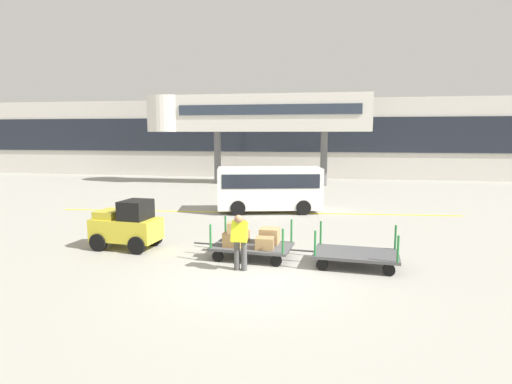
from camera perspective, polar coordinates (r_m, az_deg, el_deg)
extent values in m
plane|color=#9E9B91|center=(11.19, 0.00, -11.30)|extent=(120.00, 120.00, 0.00)
cube|color=yellow|center=(19.92, -0.02, -2.77)|extent=(18.69, 1.76, 0.01)
cube|color=beige|center=(36.46, 7.03, 7.13)|extent=(60.87, 2.40, 6.52)
cube|color=#1E232D|center=(35.21, 6.94, 7.64)|extent=(57.82, 0.12, 2.80)
cube|color=silver|center=(30.75, 1.85, 10.53)|extent=(14.11, 2.20, 2.60)
cylinder|color=silver|center=(32.70, -11.77, 10.21)|extent=(3.00, 3.00, 2.60)
cube|color=#2D3847|center=(29.63, 1.54, 11.02)|extent=(12.70, 0.08, 0.70)
cylinder|color=#59595B|center=(31.53, -5.19, 4.60)|extent=(0.50, 0.50, 3.82)
cylinder|color=#59595B|center=(30.47, 9.10, 4.42)|extent=(0.50, 0.50, 3.82)
cube|color=gold|center=(14.29, -17.02, -4.79)|extent=(2.20, 1.30, 0.70)
cube|color=black|center=(13.97, -15.85, -2.31)|extent=(0.89, 1.06, 0.60)
cube|color=gold|center=(14.51, -19.02, -2.79)|extent=(0.79, 1.00, 0.24)
cylinder|color=black|center=(15.16, -18.10, -5.48)|extent=(0.57, 0.23, 0.56)
cylinder|color=black|center=(14.32, -20.40, -6.35)|extent=(0.57, 0.23, 0.56)
cylinder|color=black|center=(14.46, -13.55, -5.94)|extent=(0.57, 0.23, 0.56)
cylinder|color=black|center=(13.59, -15.69, -6.90)|extent=(0.57, 0.23, 0.56)
cube|color=#4C4C4F|center=(12.66, -0.53, -7.31)|extent=(2.42, 1.61, 0.08)
cylinder|color=#237033|center=(13.47, -4.13, -4.69)|extent=(0.06, 0.06, 0.70)
cylinder|color=#237033|center=(12.30, -6.13, -5.93)|extent=(0.06, 0.06, 0.70)
cylinder|color=#237033|center=(12.94, 4.79, -5.23)|extent=(0.06, 0.06, 0.70)
cylinder|color=#237033|center=(11.71, 3.62, -6.61)|extent=(0.06, 0.06, 0.70)
cylinder|color=black|center=(13.51, -3.38, -7.23)|extent=(0.33, 0.13, 0.32)
cylinder|color=black|center=(12.43, -5.16, -8.59)|extent=(0.33, 0.13, 0.32)
cylinder|color=black|center=(13.07, 3.87, -7.75)|extent=(0.33, 0.13, 0.32)
cylinder|color=black|center=(11.95, 2.72, -9.23)|extent=(0.33, 0.13, 0.32)
cylinder|color=#333333|center=(13.14, -6.88, -6.90)|extent=(0.70, 0.12, 0.05)
cube|color=olive|center=(13.04, -2.27, -5.93)|extent=(0.59, 0.53, 0.33)
cube|color=#A87F4C|center=(12.43, -3.08, -6.42)|extent=(0.61, 0.45, 0.42)
cube|color=tan|center=(12.80, 1.84, -5.89)|extent=(0.59, 0.55, 0.46)
cube|color=#9E7A4C|center=(12.21, 1.17, -6.88)|extent=(0.53, 0.45, 0.33)
cube|color=#A87F4C|center=(12.97, -2.28, -4.49)|extent=(0.40, 0.28, 0.34)
cube|color=#9E7A4C|center=(12.35, -3.09, -4.81)|extent=(0.37, 0.35, 0.29)
cube|color=#4C4C4F|center=(12.21, 13.28, -8.09)|extent=(2.42, 1.61, 0.08)
cylinder|color=#237033|center=(12.81, 8.69, -5.42)|extent=(0.06, 0.06, 0.70)
cylinder|color=#237033|center=(11.57, 7.94, -6.85)|extent=(0.06, 0.06, 0.70)
cylinder|color=#237033|center=(12.76, 18.22, -5.79)|extent=(0.06, 0.06, 0.70)
cylinder|color=#237033|center=(11.51, 18.53, -7.26)|extent=(0.06, 0.06, 0.70)
cylinder|color=black|center=(12.89, 9.48, -8.06)|extent=(0.33, 0.13, 0.32)
cylinder|color=black|center=(11.76, 8.88, -9.62)|extent=(0.33, 0.13, 0.32)
cylinder|color=black|center=(12.85, 17.24, -8.37)|extent=(0.33, 0.13, 0.32)
cylinder|color=black|center=(11.71, 17.42, -9.97)|extent=(0.33, 0.13, 0.32)
cylinder|color=#333333|center=(12.35, 6.25, -7.84)|extent=(0.70, 0.12, 0.05)
cylinder|color=#4C4C4C|center=(11.60, -2.58, -8.47)|extent=(0.16, 0.16, 0.82)
cylinder|color=#4C4C4C|center=(11.56, -1.61, -8.53)|extent=(0.16, 0.16, 0.82)
cube|color=#D1E51E|center=(11.32, -2.23, -5.35)|extent=(0.41, 0.43, 0.61)
sphere|color=#8C6647|center=(11.12, -2.38, -3.65)|extent=(0.22, 0.22, 0.22)
cube|color=white|center=(20.00, 1.80, 0.59)|extent=(5.10, 2.88, 1.90)
cube|color=#1E232D|center=(19.95, 1.81, 1.73)|extent=(4.73, 2.84, 0.64)
cylinder|color=black|center=(19.20, -2.44, -2.16)|extent=(0.72, 0.38, 0.68)
cylinder|color=black|center=(19.43, 6.37, -2.08)|extent=(0.72, 0.38, 0.68)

